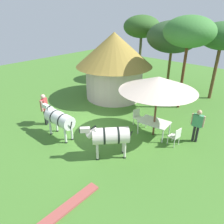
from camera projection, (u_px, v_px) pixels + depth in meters
ground_plane at (91, 126)px, 11.56m from camera, size 36.00×36.00×0.00m
thatched_hut at (114, 62)px, 14.41m from camera, size 5.22×5.22×4.47m
shade_umbrella at (158, 84)px, 9.61m from camera, size 3.61×3.61×3.03m
patio_dining_table at (154, 123)px, 10.50m from camera, size 1.54×1.10×0.74m
patio_chair_near_lawn at (176, 136)px, 9.71m from camera, size 0.48×0.49×0.90m
patio_chair_west_end at (137, 116)px, 11.50m from camera, size 0.52×0.53×0.90m
guest_beside_umbrella at (197, 123)px, 9.81m from camera, size 0.59×0.26×1.66m
standing_watcher at (44, 107)px, 11.31m from camera, size 0.46×0.52×1.76m
zebra_nearest_camera at (59, 119)px, 10.19m from camera, size 2.28×0.69×1.54m
zebra_by_umbrella at (109, 136)px, 8.75m from camera, size 1.68×1.77×1.56m
acacia_tree_left_background at (189, 32)px, 11.82m from camera, size 2.90×2.90×5.50m
acacia_tree_right_background at (142, 27)px, 17.43m from camera, size 3.01×3.01×5.40m
acacia_tree_behind_hut at (222, 36)px, 13.42m from camera, size 2.89×2.89×5.11m
acacia_tree_far_lawn at (173, 37)px, 14.81m from camera, size 3.64×3.64×5.12m
brick_patio_kerb at (63, 210)px, 6.65m from camera, size 0.37×2.80×0.08m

